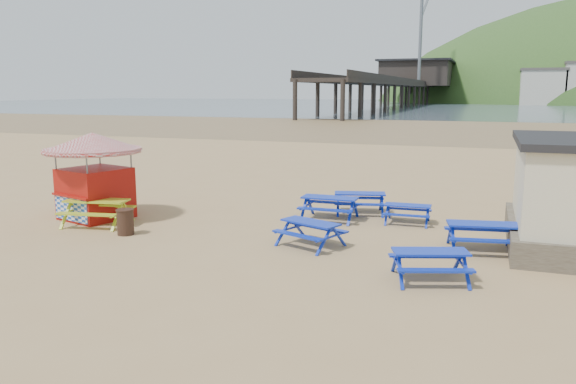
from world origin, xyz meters
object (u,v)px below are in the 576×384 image
at_px(litter_bin, 125,222).
at_px(picnic_table_blue_a, 330,208).
at_px(picnic_table_yellow, 97,212).
at_px(ice_cream_kiosk, 94,165).
at_px(picnic_table_blue_b, 407,214).

bearing_deg(litter_bin, picnic_table_blue_a, 37.20).
bearing_deg(picnic_table_yellow, litter_bin, -35.26).
xyz_separation_m(picnic_table_blue_a, ice_cream_kiosk, (-7.78, -2.53, 1.50)).
bearing_deg(picnic_table_blue_b, picnic_table_yellow, -161.06).
xyz_separation_m(picnic_table_blue_b, picnic_table_yellow, (-9.72, -3.70, 0.11)).
height_order(picnic_table_blue_a, litter_bin, litter_bin).
distance_m(picnic_table_yellow, litter_bin, 1.82).
height_order(picnic_table_yellow, litter_bin, picnic_table_yellow).
bearing_deg(ice_cream_kiosk, picnic_table_blue_a, 34.32).
bearing_deg(picnic_table_yellow, ice_cream_kiosk, 119.40).
xyz_separation_m(picnic_table_blue_a, picnic_table_blue_b, (2.63, 0.34, -0.08)).
distance_m(picnic_table_blue_a, picnic_table_yellow, 7.85).
distance_m(picnic_table_blue_b, ice_cream_kiosk, 10.91).
bearing_deg(picnic_table_blue_a, picnic_table_blue_b, 7.35).
relative_size(picnic_table_blue_b, litter_bin, 1.95).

